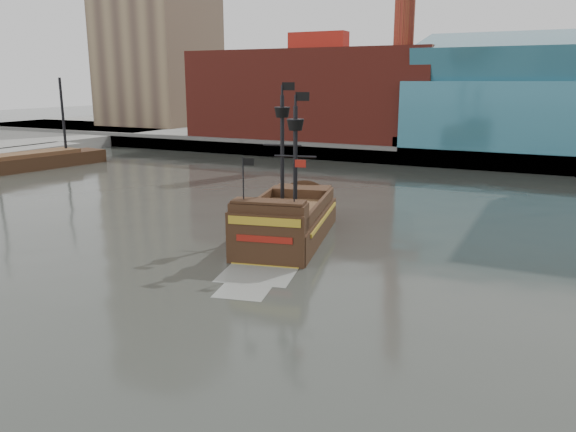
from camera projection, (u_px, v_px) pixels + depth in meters
The scene contains 6 objects.
ground at pixel (139, 346), 26.14m from camera, with size 400.00×400.00×0.00m, color #282B25.
promenade_far at pixel (465, 141), 106.16m from camera, with size 220.00×60.00×2.00m, color slate.
seawall at pixel (432, 158), 80.35m from camera, with size 220.00×1.00×2.60m, color #4C4C49.
skyline at pixel (501, 2), 91.91m from camera, with size 149.00×45.00×62.00m.
pirate_ship at pixel (287, 225), 43.34m from camera, with size 8.75×17.82×12.81m.
docked_vessel at pixel (34, 162), 78.63m from camera, with size 7.79×21.32×14.18m.
Camera 1 is at (16.84, -18.45, 12.03)m, focal length 35.00 mm.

